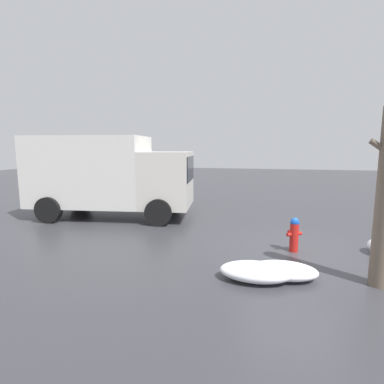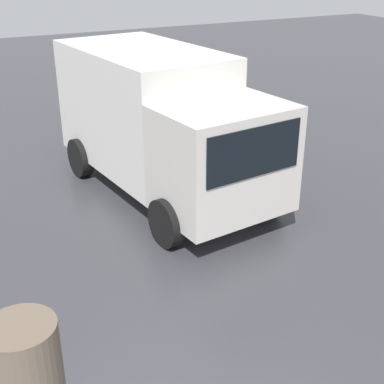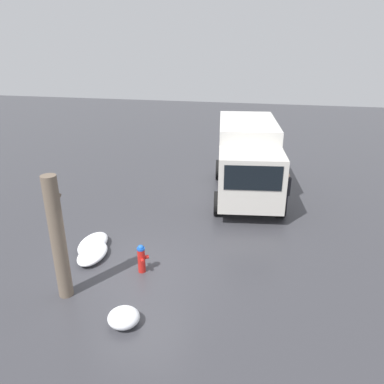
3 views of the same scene
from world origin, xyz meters
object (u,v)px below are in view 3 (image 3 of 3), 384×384
(tree_trunk, at_px, (58,239))
(delivery_truck, at_px, (247,157))
(fire_hydrant, at_px, (142,258))
(pedestrian, at_px, (285,192))

(tree_trunk, bearing_deg, delivery_truck, -28.02)
(tree_trunk, height_order, delivery_truck, tree_trunk)
(fire_hydrant, bearing_deg, pedestrian, 17.13)
(delivery_truck, relative_size, pedestrian, 3.69)
(fire_hydrant, xyz_separation_m, delivery_truck, (6.35, -2.50, 1.17))
(delivery_truck, height_order, pedestrian, delivery_truck)
(fire_hydrant, distance_m, delivery_truck, 6.93)
(fire_hydrant, xyz_separation_m, pedestrian, (4.67, -4.05, 0.45))
(fire_hydrant, bearing_deg, tree_trunk, -171.47)
(fire_hydrant, bearing_deg, delivery_truck, 36.49)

